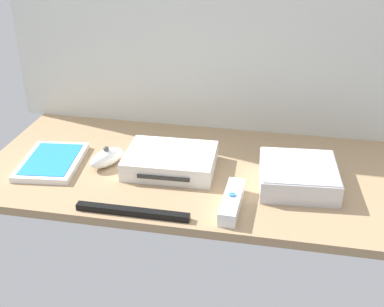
{
  "coord_description": "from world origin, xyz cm",
  "views": [
    {
      "loc": [
        20.02,
        -102.32,
        58.94
      ],
      "look_at": [
        0.0,
        0.0,
        4.0
      ],
      "focal_mm": 46.59,
      "sensor_mm": 36.0,
      "label": 1
    }
  ],
  "objects_px": {
    "mini_computer": "(298,176)",
    "remote_nunchuk": "(107,158)",
    "game_console": "(170,161)",
    "game_case": "(52,162)",
    "remote_wand": "(232,202)",
    "sensor_bar": "(132,212)"
  },
  "relations": [
    {
      "from": "game_case",
      "to": "mini_computer",
      "type": "bearing_deg",
      "value": -5.14
    },
    {
      "from": "game_console",
      "to": "sensor_bar",
      "type": "height_order",
      "value": "game_console"
    },
    {
      "from": "game_console",
      "to": "remote_nunchuk",
      "type": "relative_size",
      "value": 1.97
    },
    {
      "from": "game_case",
      "to": "sensor_bar",
      "type": "relative_size",
      "value": 0.85
    },
    {
      "from": "remote_nunchuk",
      "to": "game_case",
      "type": "bearing_deg",
      "value": -142.54
    },
    {
      "from": "remote_nunchuk",
      "to": "sensor_bar",
      "type": "relative_size",
      "value": 0.45
    },
    {
      "from": "game_console",
      "to": "game_case",
      "type": "bearing_deg",
      "value": -175.11
    },
    {
      "from": "game_case",
      "to": "remote_wand",
      "type": "height_order",
      "value": "remote_wand"
    },
    {
      "from": "mini_computer",
      "to": "remote_nunchuk",
      "type": "relative_size",
      "value": 1.68
    },
    {
      "from": "game_console",
      "to": "mini_computer",
      "type": "distance_m",
      "value": 0.3
    },
    {
      "from": "game_console",
      "to": "remote_wand",
      "type": "distance_m",
      "value": 0.21
    },
    {
      "from": "game_case",
      "to": "remote_wand",
      "type": "relative_size",
      "value": 1.37
    },
    {
      "from": "mini_computer",
      "to": "game_case",
      "type": "xyz_separation_m",
      "value": [
        -0.59,
        -0.01,
        -0.02
      ]
    },
    {
      "from": "mini_computer",
      "to": "remote_wand",
      "type": "bearing_deg",
      "value": -139.19
    },
    {
      "from": "mini_computer",
      "to": "game_case",
      "type": "distance_m",
      "value": 0.59
    },
    {
      "from": "game_console",
      "to": "sensor_bar",
      "type": "bearing_deg",
      "value": -101.1
    },
    {
      "from": "game_console",
      "to": "remote_nunchuk",
      "type": "bearing_deg",
      "value": -177.52
    },
    {
      "from": "mini_computer",
      "to": "sensor_bar",
      "type": "bearing_deg",
      "value": -151.38
    },
    {
      "from": "game_console",
      "to": "game_case",
      "type": "distance_m",
      "value": 0.29
    },
    {
      "from": "game_console",
      "to": "remote_wand",
      "type": "height_order",
      "value": "game_console"
    },
    {
      "from": "game_case",
      "to": "remote_nunchuk",
      "type": "bearing_deg",
      "value": 2.99
    },
    {
      "from": "game_console",
      "to": "game_case",
      "type": "height_order",
      "value": "game_console"
    }
  ]
}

